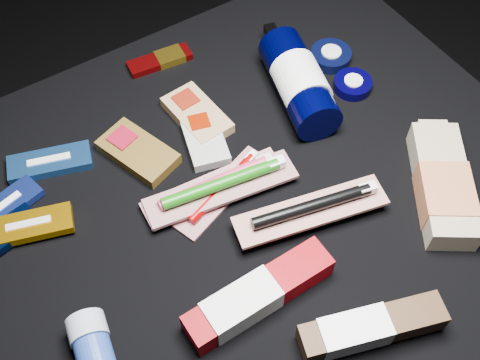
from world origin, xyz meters
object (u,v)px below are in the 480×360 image
bodywash_bottle (443,186)px  toothpaste_carton_red (253,298)px  deodorant_stick (96,360)px  lotion_bottle (299,82)px

bodywash_bottle → toothpaste_carton_red: bearing=-147.0°
deodorant_stick → toothpaste_carton_red: (0.21, -0.04, -0.00)m
bodywash_bottle → deodorant_stick: deodorant_stick is taller
bodywash_bottle → deodorant_stick: (-0.55, 0.04, 0.00)m
lotion_bottle → bodywash_bottle: 0.29m
lotion_bottle → toothpaste_carton_red: lotion_bottle is taller
bodywash_bottle → toothpaste_carton_red: size_ratio=0.98×
lotion_bottle → bodywash_bottle: (0.07, -0.28, -0.02)m
lotion_bottle → deodorant_stick: lotion_bottle is taller
deodorant_stick → bodywash_bottle: bearing=6.2°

